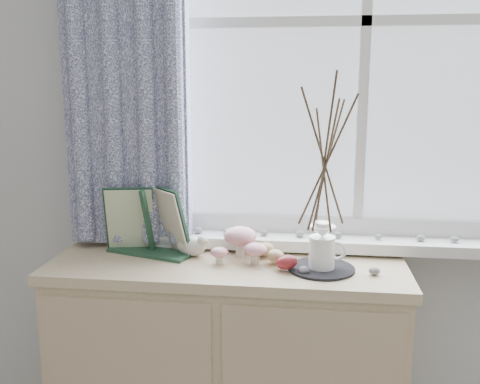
{
  "coord_description": "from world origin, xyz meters",
  "views": [
    {
      "loc": [
        0.11,
        0.04,
        1.44
      ],
      "look_at": [
        -0.1,
        1.7,
        1.1
      ],
      "focal_mm": 40.0,
      "sensor_mm": 36.0,
      "label": 1
    }
  ],
  "objects_px": {
    "sideboard": "(228,375)",
    "botanical_book": "(146,222)",
    "toadstool_cluster": "(241,241)",
    "twig_pitcher": "(325,157)"
  },
  "relations": [
    {
      "from": "sideboard",
      "to": "botanical_book",
      "type": "bearing_deg",
      "value": 176.95
    },
    {
      "from": "botanical_book",
      "to": "toadstool_cluster",
      "type": "xyz_separation_m",
      "value": [
        0.33,
        0.01,
        -0.06
      ]
    },
    {
      "from": "toadstool_cluster",
      "to": "twig_pitcher",
      "type": "relative_size",
      "value": 0.3
    },
    {
      "from": "sideboard",
      "to": "botanical_book",
      "type": "height_order",
      "value": "botanical_book"
    },
    {
      "from": "toadstool_cluster",
      "to": "twig_pitcher",
      "type": "height_order",
      "value": "twig_pitcher"
    },
    {
      "from": "botanical_book",
      "to": "sideboard",
      "type": "bearing_deg",
      "value": 14.21
    },
    {
      "from": "sideboard",
      "to": "toadstool_cluster",
      "type": "xyz_separation_m",
      "value": [
        0.05,
        0.03,
        0.49
      ]
    },
    {
      "from": "toadstool_cluster",
      "to": "twig_pitcher",
      "type": "distance_m",
      "value": 0.41
    },
    {
      "from": "sideboard",
      "to": "twig_pitcher",
      "type": "height_order",
      "value": "twig_pitcher"
    },
    {
      "from": "sideboard",
      "to": "twig_pitcher",
      "type": "distance_m",
      "value": 0.85
    }
  ]
}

